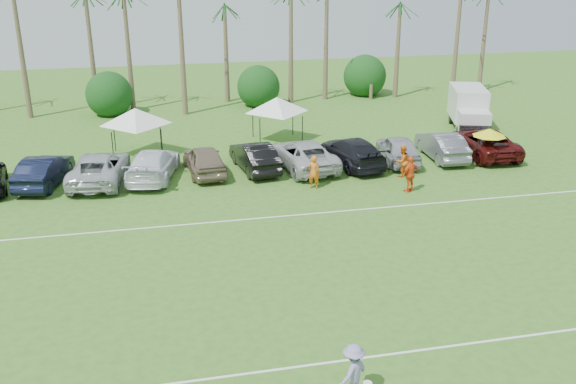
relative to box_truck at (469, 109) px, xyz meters
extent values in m
cube|color=white|center=(-19.43, -24.80, -1.59)|extent=(80.00, 0.10, 0.01)
cube|color=white|center=(-19.43, -12.80, -1.59)|extent=(80.00, 0.10, 0.01)
cone|color=brown|center=(-31.43, 11.20, 3.40)|extent=(0.44, 0.44, 10.00)
cone|color=brown|center=(-27.43, 11.20, 3.90)|extent=(0.44, 0.44, 11.00)
cone|color=brown|center=(-23.43, 11.20, 2.40)|extent=(0.44, 0.44, 8.00)
cone|color=brown|center=(-19.43, 11.20, 2.90)|extent=(0.44, 0.44, 9.00)
cone|color=brown|center=(-15.43, 11.20, 3.40)|extent=(0.44, 0.44, 10.00)
cone|color=brown|center=(-11.43, 11.20, 3.90)|extent=(0.44, 0.44, 11.00)
cone|color=brown|center=(-6.43, 11.20, 2.40)|extent=(0.44, 0.44, 8.00)
cone|color=brown|center=(-1.43, 11.20, 2.90)|extent=(0.44, 0.44, 9.00)
cone|color=brown|center=(3.57, 11.20, 3.40)|extent=(0.44, 0.44, 10.00)
cone|color=brown|center=(7.57, 11.20, 3.90)|extent=(0.44, 0.44, 11.00)
cylinder|color=brown|center=(-25.43, 12.20, -0.90)|extent=(0.30, 0.30, 1.40)
sphere|color=#103B14|center=(-25.43, 12.20, 0.20)|extent=(4.00, 4.00, 4.00)
cylinder|color=brown|center=(-13.43, 12.20, -0.90)|extent=(0.30, 0.30, 1.40)
sphere|color=#103B14|center=(-13.43, 12.20, 0.20)|extent=(4.00, 4.00, 4.00)
cylinder|color=brown|center=(-3.43, 12.20, -0.90)|extent=(0.30, 0.30, 1.40)
sphere|color=#103B14|center=(-3.43, 12.20, 0.20)|extent=(4.00, 4.00, 4.00)
imported|color=orange|center=(-13.92, -9.25, -0.67)|extent=(0.80, 0.68, 1.86)
imported|color=orange|center=(-8.46, -8.43, -0.68)|extent=(1.10, 0.99, 1.84)
imported|color=#EE551A|center=(-8.99, -10.91, -0.60)|extent=(1.27, 0.92, 2.00)
cube|color=silver|center=(0.22, 0.69, 0.26)|extent=(3.43, 4.66, 2.26)
cube|color=silver|center=(-0.67, -2.06, -0.65)|extent=(2.48, 2.19, 1.90)
cube|color=black|center=(-0.88, -2.71, -0.92)|extent=(2.06, 0.90, 0.90)
cube|color=#E5590C|center=(1.31, 0.34, -0.15)|extent=(0.46, 1.38, 0.81)
cylinder|color=black|center=(-1.47, -1.61, -1.19)|extent=(0.51, 0.86, 0.81)
cylinder|color=black|center=(0.25, -2.17, -1.19)|extent=(0.51, 0.86, 0.81)
cylinder|color=black|center=(-0.30, 2.00, -1.19)|extent=(0.51, 0.86, 0.81)
cylinder|color=black|center=(1.42, 1.45, -1.19)|extent=(0.51, 0.86, 0.81)
cylinder|color=black|center=(-24.78, -2.76, -0.56)|extent=(0.06, 0.06, 2.08)
cylinder|color=black|center=(-21.85, -2.76, -0.56)|extent=(0.06, 0.06, 2.08)
cylinder|color=black|center=(-24.78, 0.16, -0.56)|extent=(0.06, 0.06, 2.08)
cylinder|color=black|center=(-21.85, 0.16, -0.56)|extent=(0.06, 0.06, 2.08)
pyramid|color=white|center=(-23.31, -1.30, 1.53)|extent=(4.50, 4.50, 1.04)
cylinder|color=black|center=(-15.48, -1.26, -0.58)|extent=(0.06, 0.06, 2.04)
cylinder|color=black|center=(-12.63, -1.26, -0.58)|extent=(0.06, 0.06, 2.04)
cylinder|color=black|center=(-15.48, 1.60, -0.58)|extent=(0.06, 0.06, 2.04)
cylinder|color=black|center=(-12.63, 1.60, -0.58)|extent=(0.06, 0.06, 2.04)
pyramid|color=white|center=(-14.05, 0.17, 1.46)|extent=(4.40, 4.40, 1.02)
cylinder|color=black|center=(-2.57, -7.51, -0.59)|extent=(0.05, 0.05, 2.02)
cone|color=yellow|center=(-2.57, -7.51, 0.42)|extent=(2.02, 2.02, 0.46)
imported|color=#8D83BA|center=(-17.25, -26.55, -0.71)|extent=(1.31, 1.19, 1.77)
cylinder|color=white|center=(-16.86, -26.74, -1.03)|extent=(0.27, 0.27, 0.03)
imported|color=black|center=(-28.40, -5.54, -0.76)|extent=(2.89, 5.38, 1.68)
imported|color=#B7BABF|center=(-25.44, -5.70, -0.76)|extent=(3.58, 6.37, 1.68)
imported|color=white|center=(-22.49, -5.69, -0.76)|extent=(3.61, 6.18, 1.68)
imported|color=#85715B|center=(-19.53, -5.52, -0.76)|extent=(2.41, 5.09, 1.68)
imported|color=black|center=(-16.57, -5.51, -0.76)|extent=(2.46, 5.30, 1.68)
imported|color=#BBBBBC|center=(-13.62, -5.77, -0.76)|extent=(3.46, 6.33, 1.68)
imported|color=black|center=(-10.66, -5.85, -0.76)|extent=(3.22, 6.09, 1.68)
imported|color=#A6A7B2|center=(-7.70, -5.91, -0.76)|extent=(2.62, 5.16, 1.68)
imported|color=slate|center=(-4.75, -5.78, -0.76)|extent=(2.03, 5.19, 1.68)
imported|color=#4D0F0E|center=(-1.79, -5.72, -0.76)|extent=(3.17, 6.22, 1.68)
camera|label=1|loc=(-22.43, -41.26, 10.75)|focal=40.00mm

